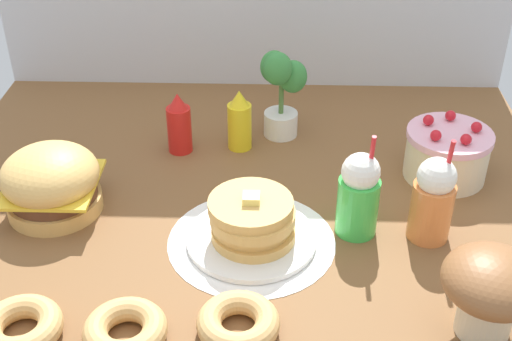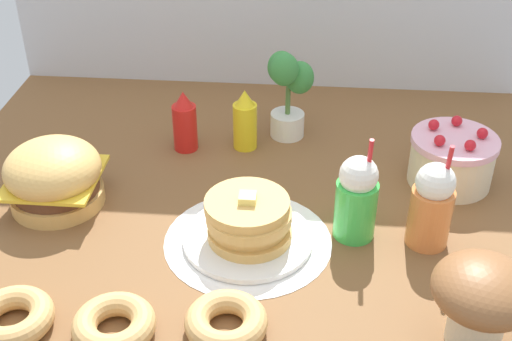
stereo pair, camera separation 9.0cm
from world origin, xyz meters
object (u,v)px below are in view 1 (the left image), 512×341
at_px(layer_cake, 447,154).
at_px(mushroom_stool, 492,287).
at_px(donut_pink_glaze, 20,327).
at_px(donut_chocolate, 125,330).
at_px(ketchup_bottle, 179,125).
at_px(donut_vanilla, 238,322).
at_px(potted_plant, 281,90).
at_px(pancake_stack, 252,224).
at_px(burger, 51,182).
at_px(cream_soda_cup, 359,194).
at_px(orange_float_cup, 433,199).
at_px(mustard_bottle, 240,122).

relative_size(layer_cake, mushroom_stool, 1.13).
bearing_deg(donut_pink_glaze, donut_chocolate, -0.48).
distance_m(ketchup_bottle, donut_pink_glaze, 0.89).
bearing_deg(donut_vanilla, potted_plant, 84.00).
relative_size(pancake_stack, mushroom_stool, 1.55).
xyz_separation_m(ketchup_bottle, donut_vanilla, (0.24, -0.82, -0.07)).
xyz_separation_m(layer_cake, mushroom_stool, (-0.04, -0.66, 0.06)).
xyz_separation_m(burger, potted_plant, (0.66, 0.46, 0.08)).
height_order(burger, donut_chocolate, burger).
height_order(ketchup_bottle, mushroom_stool, mushroom_stool).
distance_m(burger, cream_soda_cup, 0.88).
height_order(orange_float_cup, potted_plant, potted_plant).
distance_m(burger, donut_chocolate, 0.59).
relative_size(donut_chocolate, donut_vanilla, 1.00).
bearing_deg(donut_vanilla, mushroom_stool, 2.28).
bearing_deg(layer_cake, burger, -169.64).
height_order(burger, potted_plant, potted_plant).
xyz_separation_m(cream_soda_cup, mushroom_stool, (0.26, -0.38, 0.01)).
distance_m(orange_float_cup, donut_pink_glaze, 1.09).
distance_m(donut_pink_glaze, donut_vanilla, 0.50).
height_order(potted_plant, mushroom_stool, potted_plant).
height_order(mustard_bottle, donut_chocolate, mustard_bottle).
xyz_separation_m(orange_float_cup, mushroom_stool, (0.06, -0.36, 0.01)).
relative_size(orange_float_cup, donut_chocolate, 1.61).
xyz_separation_m(ketchup_bottle, mustard_bottle, (0.20, 0.03, 0.00)).
bearing_deg(layer_cake, cream_soda_cup, -136.73).
distance_m(donut_vanilla, mushroom_stool, 0.58).
bearing_deg(pancake_stack, ketchup_bottle, 118.17).
xyz_separation_m(ketchup_bottle, cream_soda_cup, (0.55, -0.42, 0.03)).
height_order(ketchup_bottle, cream_soda_cup, cream_soda_cup).
height_order(mustard_bottle, orange_float_cup, orange_float_cup).
xyz_separation_m(ketchup_bottle, donut_pink_glaze, (-0.27, -0.84, -0.07)).
relative_size(cream_soda_cup, donut_chocolate, 1.61).
xyz_separation_m(pancake_stack, layer_cake, (0.59, 0.35, 0.02)).
distance_m(burger, potted_plant, 0.81).
height_order(burger, orange_float_cup, orange_float_cup).
distance_m(pancake_stack, layer_cake, 0.69).
relative_size(donut_chocolate, mushroom_stool, 0.85).
height_order(donut_pink_glaze, donut_chocolate, same).
bearing_deg(burger, layer_cake, 10.36).
xyz_separation_m(layer_cake, donut_vanilla, (-0.61, -0.69, -0.05)).
bearing_deg(pancake_stack, donut_vanilla, -93.45).
distance_m(pancake_stack, donut_pink_glaze, 0.64).
bearing_deg(potted_plant, donut_chocolate, -110.35).
relative_size(layer_cake, orange_float_cup, 0.83).
distance_m(cream_soda_cup, mushroom_stool, 0.46).
distance_m(layer_cake, potted_plant, 0.58).
distance_m(layer_cake, cream_soda_cup, 0.42).
distance_m(ketchup_bottle, mustard_bottle, 0.20).
relative_size(ketchup_bottle, donut_pink_glaze, 1.08).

